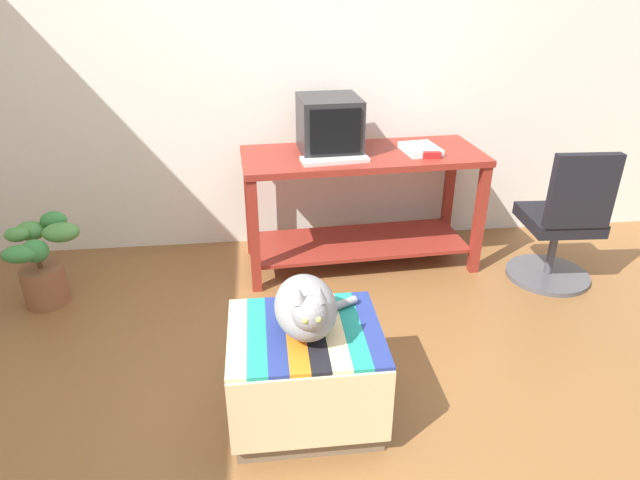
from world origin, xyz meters
TOP-DOWN VIEW (x-y plane):
  - ground_plane at (0.00, 0.00)m, footprint 14.00×14.00m
  - back_wall at (0.00, 2.05)m, footprint 8.00×0.10m
  - desk at (0.43, 1.60)m, footprint 1.54×0.68m
  - tv_monitor at (0.22, 1.66)m, footprint 0.39×0.42m
  - keyboard at (0.23, 1.45)m, footprint 0.42×0.20m
  - book at (0.79, 1.58)m, footprint 0.24×0.28m
  - ottoman_with_blanket at (-0.06, 0.20)m, footprint 0.64×0.56m
  - cat at (-0.06, 0.20)m, footprint 0.38×0.40m
  - potted_plant at (-1.50, 1.30)m, footprint 0.41×0.35m
  - office_chair at (1.61, 1.19)m, footprint 0.52×0.52m
  - stapler at (0.83, 1.45)m, footprint 0.11×0.05m
  - pen at (0.81, 1.64)m, footprint 0.06×0.13m

SIDE VIEW (x-z plane):
  - ground_plane at x=0.00m, z-range 0.00..0.00m
  - ottoman_with_blanket at x=-0.06m, z-range 0.00..0.46m
  - potted_plant at x=-1.50m, z-range 0.00..0.54m
  - office_chair at x=1.61m, z-range -0.06..0.83m
  - desk at x=0.43m, z-range 0.14..0.91m
  - cat at x=-0.06m, z-range 0.43..0.72m
  - pen at x=0.81m, z-range 0.77..0.78m
  - keyboard at x=0.23m, z-range 0.77..0.79m
  - book at x=0.79m, z-range 0.77..0.81m
  - stapler at x=0.83m, z-range 0.77..0.81m
  - tv_monitor at x=0.22m, z-range 0.77..1.11m
  - back_wall at x=0.00m, z-range 0.00..2.60m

